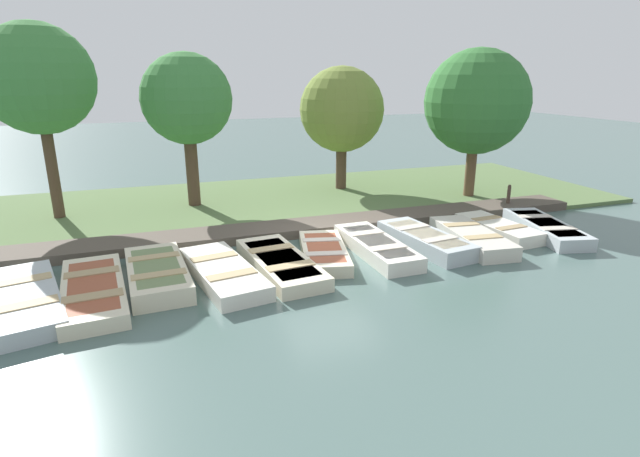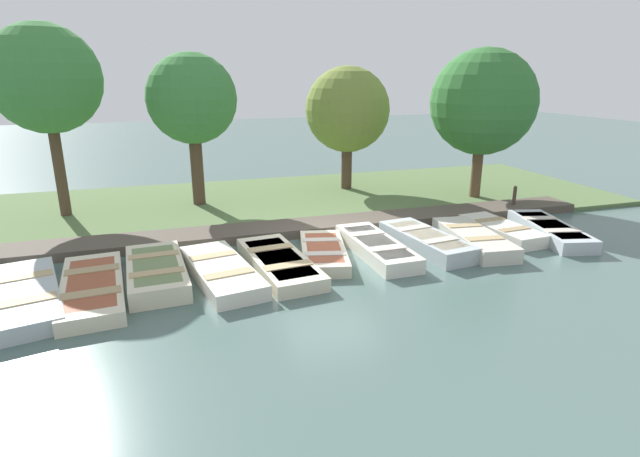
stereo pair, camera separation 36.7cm
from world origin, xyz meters
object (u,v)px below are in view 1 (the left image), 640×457
Objects in this scene: rowboat_3 at (223,272)px; rowboat_8 at (471,237)px; rowboat_0 at (25,300)px; rowboat_2 at (157,274)px; rowboat_1 at (93,290)px; rowboat_10 at (545,228)px; park_tree_center at (342,110)px; rowboat_5 at (324,252)px; rowboat_9 at (498,228)px; park_tree_right at (477,102)px; park_tree_left at (187,100)px; park_tree_far_left at (38,80)px; mooring_post_far at (508,198)px; rowboat_7 at (425,240)px; rowboat_6 at (376,246)px; rowboat_4 at (280,263)px.

rowboat_3 is 6.76m from rowboat_8.
rowboat_3 is (-0.13, 3.93, 0.00)m from rowboat_0.
rowboat_1 is at bearing -76.52° from rowboat_2.
park_tree_center reaches higher than rowboat_10.
rowboat_5 is 4.16m from rowboat_8.
rowboat_1 is 10.71m from rowboat_9.
rowboat_2 is at bearing -68.84° from park_tree_right.
rowboat_2 reaches higher than rowboat_3.
park_tree_left is at bearing 152.54° from rowboat_1.
park_tree_far_left reaches higher than park_tree_left.
park_tree_far_left is at bearing -119.37° from rowboat_9.
rowboat_10 is (0.44, 1.30, 0.01)m from rowboat_9.
rowboat_1 is at bearing -90.10° from rowboat_9.
rowboat_2 is 1.13× the size of rowboat_9.
rowboat_1 is 9.44m from rowboat_8.
park_tree_far_left is (-6.51, -0.20, 4.10)m from rowboat_0.
park_tree_right is (-1.86, -0.25, 3.03)m from mooring_post_far.
rowboat_3 is 5.43m from rowboat_7.
park_tree_right is at bearing 125.02° from rowboat_6.
park_tree_far_left is 1.25× the size of park_tree_center.
rowboat_7 is at bearing -62.67° from mooring_post_far.
rowboat_3 is at bearing -74.48° from mooring_post_far.
mooring_post_far reaches higher than rowboat_9.
rowboat_9 is at bearing -24.13° from park_tree_right.
rowboat_8 is at bearing 78.79° from rowboat_0.
rowboat_6 is 1.42m from rowboat_7.
park_tree_center is at bearing 131.04° from rowboat_2.
rowboat_0 is 1.25m from rowboat_1.
rowboat_3 is 0.66× the size of park_tree_left.
rowboat_7 is at bearing 88.10° from rowboat_6.
park_tree_center is at bearing 126.15° from rowboat_1.
rowboat_9 is at bearing 92.95° from rowboat_6.
rowboat_7 is at bearing 88.22° from rowboat_1.
rowboat_7 is at bearing 57.95° from park_tree_far_left.
rowboat_1 is 7.97m from park_tree_left.
rowboat_9 is 1.37m from rowboat_10.
rowboat_7 is 11.97m from park_tree_far_left.
park_tree_center is (-6.93, 0.32, 2.91)m from rowboat_7.
park_tree_right reaches higher than rowboat_3.
rowboat_6 is 7.86m from park_tree_right.
park_tree_left is (-6.33, -6.72, 3.42)m from rowboat_8.
rowboat_2 is 0.91× the size of rowboat_10.
park_tree_center is (-7.09, -1.02, 2.93)m from rowboat_8.
rowboat_2 is 10.43m from park_tree_center.
rowboat_2 is 9.41m from rowboat_9.
rowboat_4 is (0.16, 2.77, -0.05)m from rowboat_2.
park_tree_right reaches higher than rowboat_10.
rowboat_10 reaches higher than rowboat_5.
rowboat_0 reaches higher than rowboat_1.
park_tree_left reaches higher than rowboat_1.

